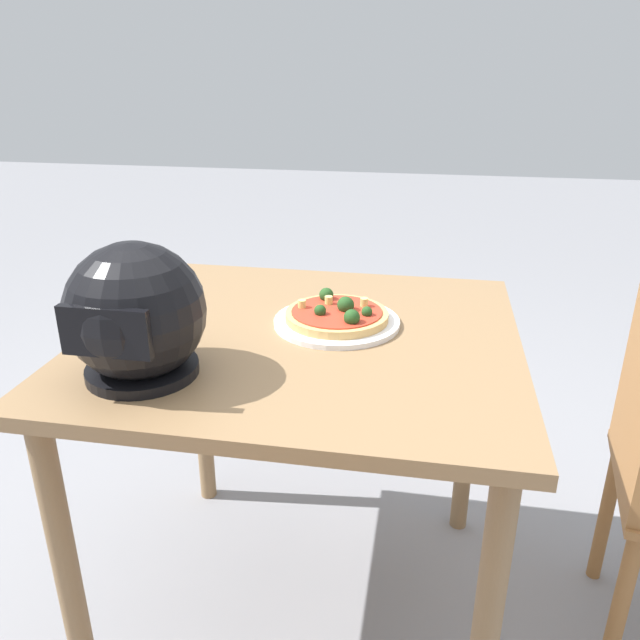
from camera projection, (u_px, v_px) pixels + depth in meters
The scene contains 5 objects.
ground_plane at pixel (306, 600), 1.65m from camera, with size 14.00×14.00×0.00m, color gray.
dining_table at pixel (303, 376), 1.40m from camera, with size 0.93×0.87×0.78m.
pizza_plate at pixel (337, 322), 1.40m from camera, with size 0.28×0.28×0.01m, color white.
pizza at pixel (337, 314), 1.39m from camera, with size 0.23×0.23×0.05m.
motorcycle_helmet at pixel (136, 314), 1.13m from camera, with size 0.26×0.26×0.26m.
Camera 1 is at (-0.26, 1.22, 1.32)m, focal length 35.02 mm.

